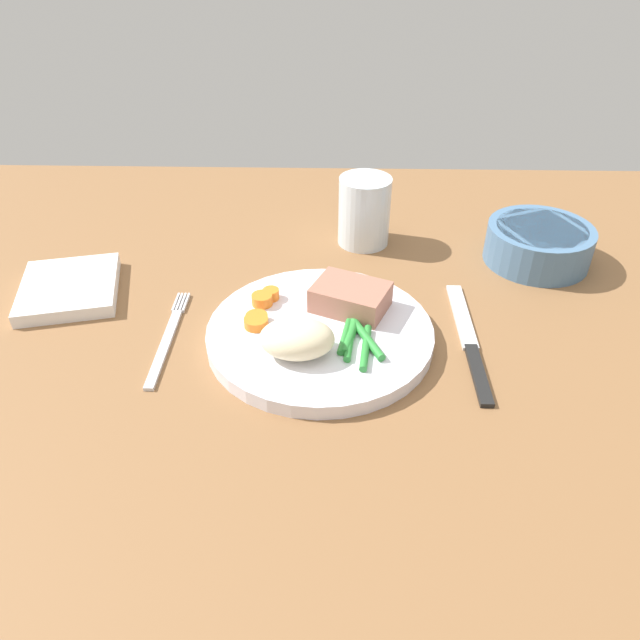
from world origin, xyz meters
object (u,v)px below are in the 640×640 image
at_px(salad_bowl, 539,242).
at_px(napkin, 69,288).
at_px(fork, 168,337).
at_px(knife, 469,342).
at_px(dinner_plate, 320,334).
at_px(water_glass, 364,215).
at_px(meat_portion, 350,297).

distance_m(salad_bowl, napkin, 0.58).
bearing_deg(fork, knife, 0.89).
distance_m(dinner_plate, water_glass, 0.23).
distance_m(meat_portion, fork, 0.20).
bearing_deg(meat_portion, knife, -17.88).
distance_m(dinner_plate, napkin, 0.31).
bearing_deg(fork, water_glass, 46.72).
bearing_deg(salad_bowl, fork, -158.01).
xyz_separation_m(knife, salad_bowl, (0.12, 0.18, 0.03)).
distance_m(fork, salad_bowl, 0.47).
xyz_separation_m(water_glass, salad_bowl, (0.22, -0.05, -0.01)).
relative_size(knife, water_glass, 2.25).
distance_m(knife, napkin, 0.46).
xyz_separation_m(dinner_plate, fork, (-0.16, -0.00, -0.01)).
height_order(dinner_plate, salad_bowl, salad_bowl).
bearing_deg(napkin, meat_portion, -7.53).
relative_size(dinner_plate, fork, 1.44).
bearing_deg(fork, napkin, 149.17).
relative_size(knife, salad_bowl, 1.56).
bearing_deg(meat_portion, dinner_plate, -130.60).
relative_size(knife, napkin, 1.69).
xyz_separation_m(fork, napkin, (-0.14, 0.08, 0.01)).
height_order(dinner_plate, meat_portion, meat_portion).
bearing_deg(fork, meat_portion, 12.61).
bearing_deg(salad_bowl, napkin, -170.85).
relative_size(meat_portion, napkin, 0.64).
xyz_separation_m(knife, water_glass, (-0.11, 0.22, 0.04)).
bearing_deg(dinner_plate, water_glass, 76.42).
relative_size(dinner_plate, napkin, 1.97).
height_order(fork, salad_bowl, salad_bowl).
distance_m(dinner_plate, knife, 0.16).
relative_size(dinner_plate, salad_bowl, 1.82).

